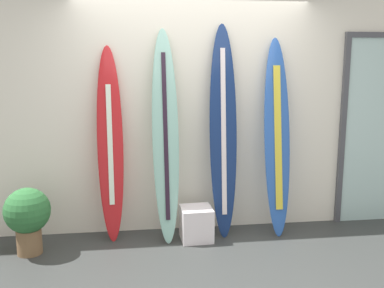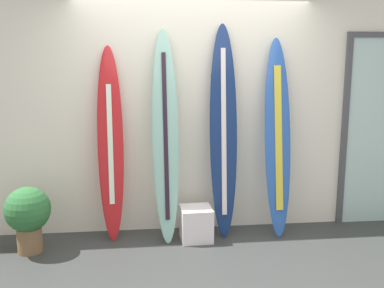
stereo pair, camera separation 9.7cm
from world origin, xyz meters
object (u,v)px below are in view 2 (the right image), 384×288
surfboard_seafoam (166,138)px  potted_plant (28,214)px  display_block_left (196,224)px  surfboard_navy (223,132)px  surfboard_cobalt (278,139)px  surfboard_crimson (111,146)px

surfboard_seafoam → potted_plant: 1.55m
surfboard_seafoam → potted_plant: bearing=-170.3°
display_block_left → potted_plant: potted_plant is taller
surfboard_navy → surfboard_cobalt: surfboard_navy is taller
surfboard_crimson → surfboard_cobalt: 1.77m
display_block_left → potted_plant: 1.70m
display_block_left → surfboard_navy: bearing=25.6°
display_block_left → surfboard_seafoam: bearing=161.1°
surfboard_cobalt → potted_plant: (-2.57, -0.24, -0.65)m
surfboard_crimson → surfboard_seafoam: bearing=-6.7°
surfboard_crimson → potted_plant: bearing=-159.4°
surfboard_seafoam → surfboard_navy: bearing=4.0°
surfboard_seafoam → surfboard_crimson: bearing=173.3°
surfboard_crimson → surfboard_navy: 1.19m
surfboard_seafoam → surfboard_cobalt: 1.20m
surfboard_cobalt → surfboard_seafoam: bearing=-179.6°
surfboard_seafoam → display_block_left: size_ratio=6.26×
surfboard_crimson → surfboard_seafoam: size_ratio=0.92×
surfboard_navy → potted_plant: surfboard_navy is taller
surfboard_cobalt → potted_plant: surfboard_cobalt is taller
surfboard_seafoam → potted_plant: (-1.37, -0.23, -0.69)m
surfboard_crimson → surfboard_seafoam: (0.57, -0.07, 0.08)m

